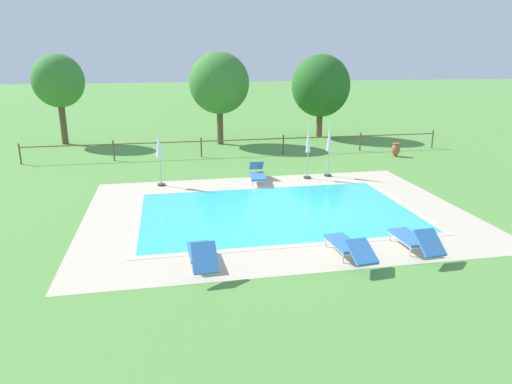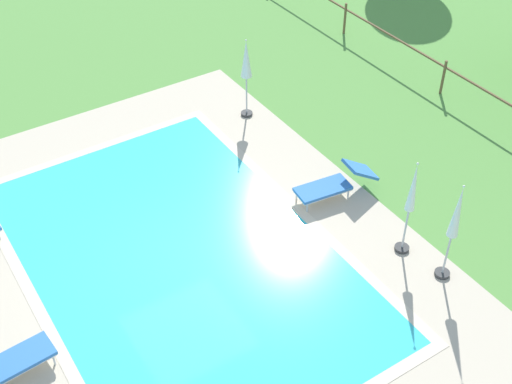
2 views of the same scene
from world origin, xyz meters
name	(u,v)px [view 2 (image 2 of 2)]	position (x,y,z in m)	size (l,w,h in m)	color
ground_plane	(180,258)	(0.00, 0.00, 0.00)	(160.00, 160.00, 0.00)	#599342
pool_deck_paving	(180,258)	(0.00, 0.00, 0.00)	(12.95, 9.63, 0.01)	beige
swimming_pool_water	(180,258)	(0.00, 0.00, 0.01)	(9.18, 5.85, 0.01)	#38C6D1
pool_coping_rim	(180,258)	(0.00, 0.00, 0.01)	(9.66, 6.33, 0.01)	beige
sun_lounger_north_mid	(1,367)	(1.00, -4.10, 0.35)	(0.77, 2.12, 0.70)	#3370BC
sun_lounger_north_far	(334,183)	(0.12, 4.04, 0.36)	(0.85, 2.09, 0.78)	#3370BC
patio_umbrella_closed_row_west	(411,198)	(2.39, 4.17, 1.47)	(0.32, 0.32, 2.37)	#383838
patio_umbrella_closed_row_mid_west	(246,64)	(-3.92, 4.17, 1.57)	(0.32, 0.32, 2.29)	#383838
patio_umbrella_closed_row_centre	(455,220)	(3.41, 4.36, 1.53)	(0.32, 0.32, 2.41)	#383838
perimeter_fence	(506,108)	(0.40, 9.48, 0.71)	(22.43, 0.08, 1.05)	brown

